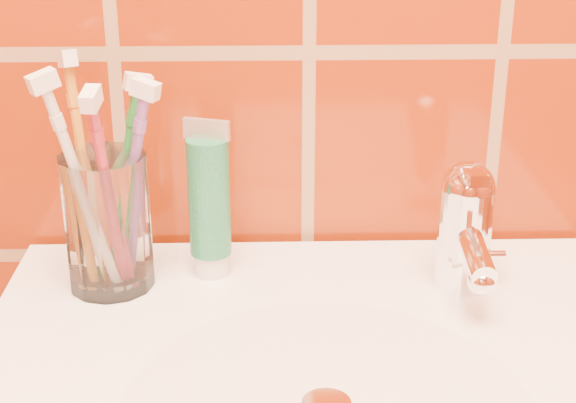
{
  "coord_description": "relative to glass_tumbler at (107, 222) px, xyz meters",
  "views": [
    {
      "loc": [
        -0.04,
        0.38,
        1.24
      ],
      "look_at": [
        -0.02,
        1.08,
        0.94
      ],
      "focal_mm": 55.0,
      "sensor_mm": 36.0,
      "label": 1
    }
  ],
  "objects": [
    {
      "name": "glass_tumbler",
      "position": [
        0.0,
        0.0,
        0.0
      ],
      "size": [
        0.1,
        0.1,
        0.13
      ],
      "primitive_type": "cylinder",
      "rotation": [
        0.0,
        0.0,
        -0.34
      ],
      "color": "white",
      "rests_on": "pedestal_sink"
    },
    {
      "name": "toothpaste_tube",
      "position": [
        0.09,
        0.02,
        0.01
      ],
      "size": [
        0.04,
        0.04,
        0.15
      ],
      "rotation": [
        0.0,
        0.0,
        -0.3
      ],
      "color": "white",
      "rests_on": "pedestal_sink"
    },
    {
      "name": "faucet",
      "position": [
        0.32,
        -0.01,
        0.0
      ],
      "size": [
        0.05,
        0.11,
        0.12
      ],
      "color": "white",
      "rests_on": "pedestal_sink"
    },
    {
      "name": "toothbrush_0",
      "position": [
        0.01,
        -0.02,
        0.04
      ],
      "size": [
        0.04,
        0.12,
        0.21
      ],
      "primitive_type": null,
      "rotation": [
        0.24,
        0.0,
        -0.12
      ],
      "color": "#A02235",
      "rests_on": "glass_tumbler"
    },
    {
      "name": "toothbrush_1",
      "position": [
        -0.02,
        0.02,
        0.04
      ],
      "size": [
        0.09,
        0.12,
        0.23
      ],
      "primitive_type": null,
      "rotation": [
        0.22,
        0.0,
        -2.68
      ],
      "color": "#C37D22",
      "rests_on": "glass_tumbler"
    },
    {
      "name": "toothbrush_2",
      "position": [
        0.02,
        0.0,
        0.03
      ],
      "size": [
        0.1,
        0.09,
        0.2
      ],
      "primitive_type": null,
      "rotation": [
        0.23,
        0.0,
        1.18
      ],
      "color": "#784799",
      "rests_on": "glass_tumbler"
    },
    {
      "name": "toothbrush_3",
      "position": [
        0.01,
        0.02,
        0.03
      ],
      "size": [
        0.09,
        0.08,
        0.2
      ],
      "primitive_type": null,
      "rotation": [
        0.21,
        0.0,
        1.93
      ],
      "color": "#20792E",
      "rests_on": "glass_tumbler"
    },
    {
      "name": "toothbrush_4",
      "position": [
        -0.01,
        -0.02,
        0.04
      ],
      "size": [
        0.12,
        0.11,
        0.22
      ],
      "primitive_type": null,
      "rotation": [
        0.24,
        0.0,
        -0.96
      ],
      "color": "silver",
      "rests_on": "glass_tumbler"
    }
  ]
}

